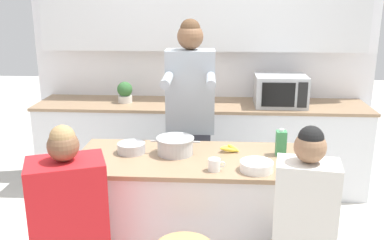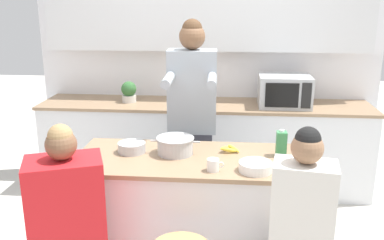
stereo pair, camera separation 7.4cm
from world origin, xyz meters
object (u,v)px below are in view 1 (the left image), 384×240
at_px(coffee_cup_near, 214,165).
at_px(microwave, 280,91).
at_px(juice_carton, 281,143).
at_px(banana_bunch, 229,149).
at_px(potted_plant, 125,92).
at_px(fruit_bowl, 131,148).
at_px(person_cooking, 190,130).
at_px(kitchen_island, 191,216).
at_px(cooking_pot, 175,146).

height_order(coffee_cup_near, microwave, microwave).
relative_size(coffee_cup_near, juice_carton, 0.58).
xyz_separation_m(coffee_cup_near, banana_bunch, (0.10, 0.36, -0.02)).
distance_m(banana_bunch, potted_plant, 1.77).
bearing_deg(banana_bunch, coffee_cup_near, -105.82).
xyz_separation_m(fruit_bowl, coffee_cup_near, (0.60, -0.29, 0.00)).
bearing_deg(fruit_bowl, microwave, 49.29).
bearing_deg(fruit_bowl, potted_plant, 103.85).
bearing_deg(person_cooking, juice_carton, -41.29).
bearing_deg(potted_plant, person_cooking, -50.18).
bearing_deg(potted_plant, kitchen_island, -62.66).
height_order(banana_bunch, microwave, microwave).
distance_m(fruit_bowl, juice_carton, 1.06).
relative_size(fruit_bowl, banana_bunch, 1.26).
distance_m(coffee_cup_near, juice_carton, 0.56).
bearing_deg(juice_carton, banana_bunch, 173.58).
bearing_deg(coffee_cup_near, kitchen_island, 125.83).
relative_size(juice_carton, microwave, 0.37).
bearing_deg(microwave, banana_bunch, -111.46).
height_order(juice_carton, microwave, microwave).
distance_m(cooking_pot, microwave, 1.71).
distance_m(kitchen_island, person_cooking, 0.79).
xyz_separation_m(cooking_pot, microwave, (0.92, 1.44, 0.10)).
xyz_separation_m(kitchen_island, juice_carton, (0.62, 0.09, 0.55)).
relative_size(person_cooking, microwave, 3.58).
distance_m(person_cooking, potted_plant, 1.17).
xyz_separation_m(cooking_pot, juice_carton, (0.74, 0.03, 0.03)).
height_order(fruit_bowl, potted_plant, potted_plant).
bearing_deg(person_cooking, cooking_pot, -98.40).
distance_m(kitchen_island, fruit_bowl, 0.66).
height_order(cooking_pot, microwave, microwave).
xyz_separation_m(person_cooking, coffee_cup_near, (0.21, -0.87, 0.04)).
distance_m(banana_bunch, juice_carton, 0.37).
distance_m(coffee_cup_near, potted_plant, 2.01).
bearing_deg(coffee_cup_near, juice_carton, 34.43).
xyz_separation_m(banana_bunch, potted_plant, (-1.06, 1.41, 0.09)).
relative_size(banana_bunch, juice_carton, 0.82).
bearing_deg(kitchen_island, person_cooking, 94.51).
xyz_separation_m(cooking_pot, fruit_bowl, (-0.31, 0.00, -0.02)).
height_order(microwave, potted_plant, microwave).
height_order(person_cooking, potted_plant, person_cooking).
xyz_separation_m(kitchen_island, person_cooking, (-0.05, 0.65, 0.46)).
bearing_deg(person_cooking, coffee_cup_near, -78.01).
xyz_separation_m(person_cooking, banana_bunch, (0.31, -0.52, 0.02)).
bearing_deg(potted_plant, juice_carton, -45.61).
xyz_separation_m(banana_bunch, microwave, (0.54, 1.38, 0.14)).
bearing_deg(juice_carton, kitchen_island, -171.73).
bearing_deg(kitchen_island, potted_plant, 117.34).
xyz_separation_m(kitchen_island, coffee_cup_near, (0.16, -0.23, 0.50)).
distance_m(coffee_cup_near, microwave, 1.85).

